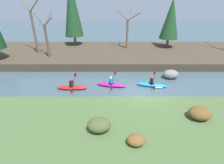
# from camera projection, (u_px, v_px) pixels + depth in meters

# --- Properties ---
(ground_plane) EXTENTS (90.00, 90.00, 0.00)m
(ground_plane) POSITION_uv_depth(u_px,v_px,m) (142.00, 96.00, 14.74)
(ground_plane) COLOR #425660
(riverbank_near) EXTENTS (44.00, 7.91, 0.57)m
(riverbank_near) POSITION_uv_depth(u_px,v_px,m) (155.00, 136.00, 10.14)
(riverbank_near) COLOR #4C6638
(riverbank_near) RESTS_ON ground
(riverbank_far) EXTENTS (44.00, 9.95, 0.90)m
(riverbank_far) POSITION_uv_depth(u_px,v_px,m) (131.00, 54.00, 23.46)
(riverbank_far) COLOR #473D2D
(riverbank_far) RESTS_ON ground
(conifer_tree_left) EXTENTS (2.64, 2.64, 9.21)m
(conifer_tree_left) POSITION_uv_depth(u_px,v_px,m) (72.00, 7.00, 23.80)
(conifer_tree_left) COLOR brown
(conifer_tree_left) RESTS_ON riverbank_far
(conifer_tree_mid_left) EXTENTS (2.53, 2.53, 6.52)m
(conifer_tree_mid_left) POSITION_uv_depth(u_px,v_px,m) (171.00, 18.00, 23.21)
(conifer_tree_mid_left) COLOR brown
(conifer_tree_mid_left) RESTS_ON riverbank_far
(bare_tree_upstream) EXTENTS (3.75, 3.71, 6.83)m
(bare_tree_upstream) POSITION_uv_depth(u_px,v_px,m) (34.00, 27.00, 21.08)
(bare_tree_upstream) COLOR brown
(bare_tree_upstream) RESTS_ON riverbank_far
(bare_tree_mid_upstream) EXTENTS (2.78, 2.74, 4.96)m
(bare_tree_mid_upstream) POSITION_uv_depth(u_px,v_px,m) (46.00, 37.00, 20.09)
(bare_tree_mid_upstream) COLOR brown
(bare_tree_mid_upstream) RESTS_ON riverbank_far
(bare_tree_mid_downstream) EXTENTS (2.84, 2.80, 5.08)m
(bare_tree_mid_downstream) POSITION_uv_depth(u_px,v_px,m) (127.00, 31.00, 23.32)
(bare_tree_mid_downstream) COLOR brown
(bare_tree_mid_downstream) RESTS_ON riverbank_far
(shrub_clump_nearest) EXTENTS (1.37, 1.14, 0.74)m
(shrub_clump_nearest) POSITION_uv_depth(u_px,v_px,m) (99.00, 125.00, 10.06)
(shrub_clump_nearest) COLOR #4C562D
(shrub_clump_nearest) RESTS_ON riverbank_near
(shrub_clump_second) EXTENTS (0.97, 0.81, 0.53)m
(shrub_clump_second) POSITION_uv_depth(u_px,v_px,m) (136.00, 140.00, 9.16)
(shrub_clump_second) COLOR brown
(shrub_clump_second) RESTS_ON riverbank_near
(shrub_clump_third) EXTENTS (1.42, 1.19, 0.77)m
(shrub_clump_third) POSITION_uv_depth(u_px,v_px,m) (200.00, 113.00, 11.02)
(shrub_clump_third) COLOR brown
(shrub_clump_third) RESTS_ON riverbank_near
(kayaker_lead) EXTENTS (2.79, 2.06, 1.20)m
(kayaker_lead) POSITION_uv_depth(u_px,v_px,m) (153.00, 85.00, 16.09)
(kayaker_lead) COLOR #1993D6
(kayaker_lead) RESTS_ON ground
(kayaker_middle) EXTENTS (2.79, 2.06, 1.20)m
(kayaker_middle) POSITION_uv_depth(u_px,v_px,m) (112.00, 84.00, 16.11)
(kayaker_middle) COLOR #C61999
(kayaker_middle) RESTS_ON ground
(kayaker_trailing) EXTENTS (2.77, 2.06, 1.20)m
(kayaker_trailing) POSITION_uv_depth(u_px,v_px,m) (72.00, 87.00, 15.63)
(kayaker_trailing) COLOR red
(kayaker_trailing) RESTS_ON ground
(boulder_midstream) EXTENTS (1.55, 1.21, 0.88)m
(boulder_midstream) POSITION_uv_depth(u_px,v_px,m) (171.00, 74.00, 17.62)
(boulder_midstream) COLOR gray
(boulder_midstream) RESTS_ON ground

